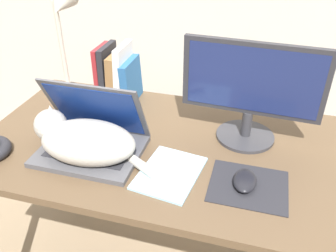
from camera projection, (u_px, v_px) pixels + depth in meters
name	position (u px, v px, depth m)	size (l,w,h in m)	color
desk	(171.00, 161.00, 1.31)	(1.39, 0.74, 0.76)	brown
laptop	(92.00, 138.00, 1.22)	(0.35, 0.27, 0.25)	#4C4C51
cat	(83.00, 140.00, 1.17)	(0.45, 0.21, 0.16)	#B2ADA3
external_monitor	(251.00, 90.00, 1.20)	(0.48, 0.21, 0.36)	#333338
mousepad	(248.00, 186.00, 1.08)	(0.24, 0.20, 0.00)	#232328
computer_mouse	(245.00, 181.00, 1.08)	(0.07, 0.11, 0.03)	black
book_row	(118.00, 75.00, 1.51)	(0.16, 0.17, 0.25)	maroon
desk_lamp	(62.00, 25.00, 1.40)	(0.17, 0.17, 0.48)	beige
notepad	(170.00, 173.00, 1.13)	(0.21, 0.26, 0.01)	#99C6E0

